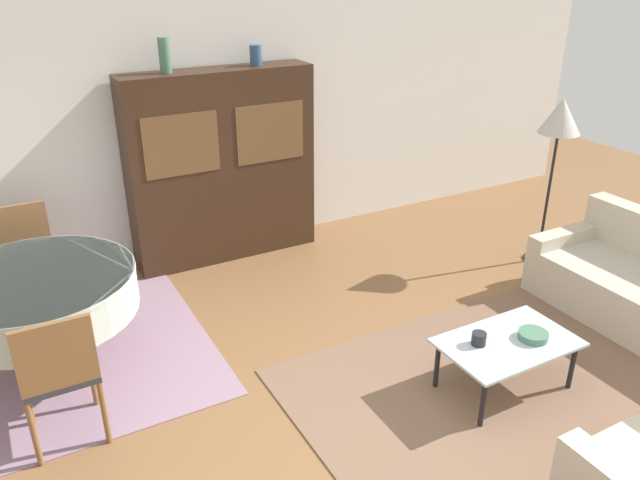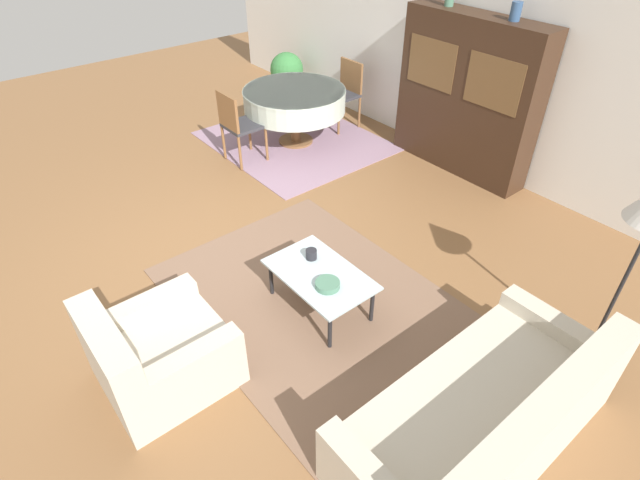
{
  "view_description": "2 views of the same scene",
  "coord_description": "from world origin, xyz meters",
  "px_view_note": "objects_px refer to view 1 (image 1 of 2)",
  "views": [
    {
      "loc": [
        -1.75,
        -2.15,
        2.82
      ],
      "look_at": [
        0.2,
        1.4,
        0.95
      ],
      "focal_mm": 35.0,
      "sensor_mm": 36.0,
      "label": 1
    },
    {
      "loc": [
        3.59,
        -1.64,
        3.18
      ],
      "look_at": [
        1.12,
        0.38,
        0.75
      ],
      "focal_mm": 28.0,
      "sensor_mm": 36.0,
      "label": 2
    }
  ],
  "objects_px": {
    "vase_tall": "(165,55)",
    "dining_table": "(38,294)",
    "cup": "(479,339)",
    "coffee_table": "(507,346)",
    "dining_chair_near": "(58,370)",
    "display_cabinet": "(222,167)",
    "dining_chair_far": "(26,254)",
    "bowl": "(533,335)",
    "vase_short": "(256,55)",
    "floor_lamp": "(560,123)"
  },
  "relations": [
    {
      "from": "display_cabinet",
      "to": "dining_chair_far",
      "type": "bearing_deg",
      "value": -171.27
    },
    {
      "from": "dining_chair_far",
      "to": "dining_table",
      "type": "bearing_deg",
      "value": 90.0
    },
    {
      "from": "dining_chair_near",
      "to": "dining_chair_far",
      "type": "bearing_deg",
      "value": 90.0
    },
    {
      "from": "dining_table",
      "to": "dining_chair_near",
      "type": "height_order",
      "value": "dining_chair_near"
    },
    {
      "from": "vase_tall",
      "to": "bowl",
      "type": "bearing_deg",
      "value": -63.49
    },
    {
      "from": "vase_short",
      "to": "bowl",
      "type": "bearing_deg",
      "value": -77.58
    },
    {
      "from": "vase_tall",
      "to": "dining_table",
      "type": "bearing_deg",
      "value": -139.68
    },
    {
      "from": "coffee_table",
      "to": "dining_chair_far",
      "type": "distance_m",
      "value": 3.89
    },
    {
      "from": "dining_chair_near",
      "to": "vase_tall",
      "type": "xyz_separation_m",
      "value": [
        1.41,
        2.1,
        1.47
      ]
    },
    {
      "from": "display_cabinet",
      "to": "coffee_table",
      "type": "bearing_deg",
      "value": -73.23
    },
    {
      "from": "cup",
      "to": "vase_tall",
      "type": "relative_size",
      "value": 0.33
    },
    {
      "from": "display_cabinet",
      "to": "dining_chair_far",
      "type": "relative_size",
      "value": 2.0
    },
    {
      "from": "cup",
      "to": "vase_tall",
      "type": "height_order",
      "value": "vase_tall"
    },
    {
      "from": "dining_chair_far",
      "to": "bowl",
      "type": "xyz_separation_m",
      "value": [
        2.94,
        -2.78,
        -0.13
      ]
    },
    {
      "from": "dining_chair_far",
      "to": "display_cabinet",
      "type": "bearing_deg",
      "value": -171.27
    },
    {
      "from": "vase_tall",
      "to": "dining_chair_near",
      "type": "bearing_deg",
      "value": -123.81
    },
    {
      "from": "dining_chair_near",
      "to": "bowl",
      "type": "bearing_deg",
      "value": -18.26
    },
    {
      "from": "dining_chair_near",
      "to": "bowl",
      "type": "xyz_separation_m",
      "value": [
        2.94,
        -0.97,
        -0.13
      ]
    },
    {
      "from": "cup",
      "to": "bowl",
      "type": "height_order",
      "value": "cup"
    },
    {
      "from": "floor_lamp",
      "to": "vase_short",
      "type": "relative_size",
      "value": 8.79
    },
    {
      "from": "dining_chair_far",
      "to": "cup",
      "type": "height_order",
      "value": "dining_chair_far"
    },
    {
      "from": "coffee_table",
      "to": "bowl",
      "type": "distance_m",
      "value": 0.19
    },
    {
      "from": "coffee_table",
      "to": "dining_chair_far",
      "type": "relative_size",
      "value": 1.01
    },
    {
      "from": "coffee_table",
      "to": "dining_chair_near",
      "type": "bearing_deg",
      "value": 161.79
    },
    {
      "from": "floor_lamp",
      "to": "cup",
      "type": "xyz_separation_m",
      "value": [
        -1.99,
        -1.29,
        -0.96
      ]
    },
    {
      "from": "display_cabinet",
      "to": "floor_lamp",
      "type": "relative_size",
      "value": 1.14
    },
    {
      "from": "coffee_table",
      "to": "vase_tall",
      "type": "xyz_separation_m",
      "value": [
        -1.36,
        3.01,
        1.66
      ]
    },
    {
      "from": "dining_chair_far",
      "to": "vase_short",
      "type": "bearing_deg",
      "value": -172.77
    },
    {
      "from": "display_cabinet",
      "to": "dining_table",
      "type": "xyz_separation_m",
      "value": [
        -1.86,
        -1.19,
        -0.32
      ]
    },
    {
      "from": "dining_chair_near",
      "to": "dining_chair_far",
      "type": "height_order",
      "value": "same"
    },
    {
      "from": "display_cabinet",
      "to": "bowl",
      "type": "height_order",
      "value": "display_cabinet"
    },
    {
      "from": "dining_chair_near",
      "to": "bowl",
      "type": "relative_size",
      "value": 4.55
    },
    {
      "from": "dining_table",
      "to": "vase_short",
      "type": "distance_m",
      "value": 2.89
    },
    {
      "from": "dining_chair_near",
      "to": "bowl",
      "type": "distance_m",
      "value": 3.1
    },
    {
      "from": "coffee_table",
      "to": "dining_table",
      "type": "height_order",
      "value": "dining_table"
    },
    {
      "from": "cup",
      "to": "vase_tall",
      "type": "xyz_separation_m",
      "value": [
        -1.16,
        2.94,
        1.57
      ]
    },
    {
      "from": "dining_chair_far",
      "to": "floor_lamp",
      "type": "distance_m",
      "value": 4.83
    },
    {
      "from": "display_cabinet",
      "to": "dining_table",
      "type": "relative_size",
      "value": 1.35
    },
    {
      "from": "coffee_table",
      "to": "vase_tall",
      "type": "relative_size",
      "value": 3.1
    },
    {
      "from": "dining_chair_far",
      "to": "bowl",
      "type": "bearing_deg",
      "value": 136.55
    },
    {
      "from": "bowl",
      "to": "display_cabinet",
      "type": "bearing_deg",
      "value": 109.33
    },
    {
      "from": "vase_tall",
      "to": "vase_short",
      "type": "height_order",
      "value": "vase_tall"
    },
    {
      "from": "bowl",
      "to": "vase_short",
      "type": "xyz_separation_m",
      "value": [
        -0.68,
        3.07,
        1.53
      ]
    },
    {
      "from": "dining_chair_near",
      "to": "vase_short",
      "type": "relative_size",
      "value": 5.01
    },
    {
      "from": "floor_lamp",
      "to": "bowl",
      "type": "xyz_separation_m",
      "value": [
        -1.62,
        -1.42,
        -0.98
      ]
    },
    {
      "from": "vase_short",
      "to": "dining_table",
      "type": "bearing_deg",
      "value": -152.18
    },
    {
      "from": "coffee_table",
      "to": "dining_chair_near",
      "type": "relative_size",
      "value": 1.01
    },
    {
      "from": "display_cabinet",
      "to": "vase_tall",
      "type": "height_order",
      "value": "vase_tall"
    },
    {
      "from": "dining_chair_far",
      "to": "vase_tall",
      "type": "distance_m",
      "value": 2.05
    },
    {
      "from": "bowl",
      "to": "vase_tall",
      "type": "xyz_separation_m",
      "value": [
        -1.53,
        3.07,
        1.59
      ]
    }
  ]
}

